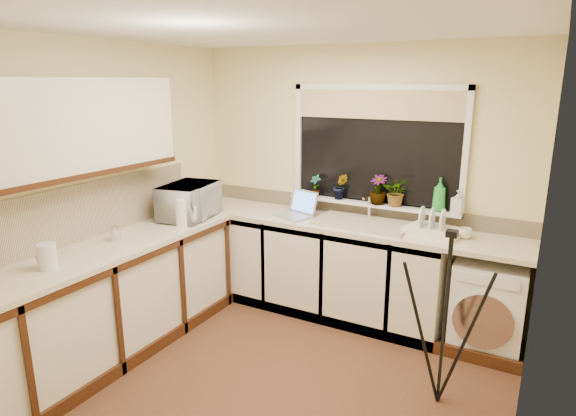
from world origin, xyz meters
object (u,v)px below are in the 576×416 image
at_px(glass_jug, 47,256).
at_px(soap_bottle_clear, 458,202).
at_px(washing_machine, 488,305).
at_px(microwave, 189,201).
at_px(plant_a, 316,186).
at_px(plant_b, 340,187).
at_px(soap_bottle_green, 439,195).
at_px(cup_left, 44,262).
at_px(steel_jar, 116,234).
at_px(plant_c, 378,190).
at_px(kettle, 185,212).
at_px(tripod, 444,320).
at_px(plant_d, 397,192).
at_px(laptop, 298,209).
at_px(dish_rack, 434,231).
at_px(cup_back, 465,233).

height_order(glass_jug, soap_bottle_clear, soap_bottle_clear).
relative_size(washing_machine, microwave, 1.33).
height_order(plant_a, plant_b, plant_b).
distance_m(soap_bottle_green, cup_left, 3.08).
distance_m(steel_jar, cup_left, 0.66).
distance_m(steel_jar, plant_c, 2.26).
height_order(plant_b, soap_bottle_green, soap_bottle_green).
distance_m(kettle, tripod, 2.32).
xyz_separation_m(plant_c, soap_bottle_green, (0.53, 0.01, 0.01)).
height_order(kettle, plant_c, plant_c).
bearing_deg(plant_d, kettle, -149.08).
relative_size(laptop, microwave, 0.68).
relative_size(plant_c, soap_bottle_green, 0.93).
relative_size(microwave, plant_d, 2.27).
bearing_deg(plant_c, glass_jug, -125.13).
bearing_deg(microwave, soap_bottle_clear, -81.24).
bearing_deg(plant_d, glass_jug, -127.82).
height_order(dish_rack, microwave, microwave).
xyz_separation_m(laptop, glass_jug, (-0.85, -1.99, 0.03)).
relative_size(dish_rack, plant_a, 1.96).
height_order(washing_machine, soap_bottle_clear, soap_bottle_clear).
xyz_separation_m(plant_c, cup_back, (0.79, -0.17, -0.24)).
height_order(kettle, soap_bottle_green, soap_bottle_green).
bearing_deg(plant_c, laptop, -163.05).
height_order(microwave, plant_b, plant_b).
bearing_deg(dish_rack, plant_a, -175.47).
bearing_deg(plant_b, tripod, -42.18).
relative_size(dish_rack, steel_jar, 3.63).
bearing_deg(soap_bottle_green, dish_rack, -84.51).
bearing_deg(plant_d, soap_bottle_green, 0.44).
height_order(microwave, soap_bottle_green, soap_bottle_green).
relative_size(plant_b, soap_bottle_clear, 1.20).
distance_m(plant_d, cup_back, 0.69).
distance_m(soap_bottle_clear, cup_back, 0.30).
bearing_deg(soap_bottle_clear, dish_rack, -122.18).
height_order(dish_rack, plant_b, plant_b).
xyz_separation_m(tripod, soap_bottle_green, (-0.31, 1.10, 0.58)).
height_order(cup_back, cup_left, cup_left).
bearing_deg(cup_left, glass_jug, 21.42).
bearing_deg(microwave, dish_rack, -85.42).
bearing_deg(plant_a, microwave, -140.70).
height_order(microwave, plant_a, plant_a).
height_order(plant_d, soap_bottle_green, soap_bottle_green).
relative_size(dish_rack, soap_bottle_clear, 2.06).
height_order(tripod, cup_left, tripod).
xyz_separation_m(washing_machine, plant_a, (-1.64, 0.19, 0.78)).
height_order(washing_machine, cup_left, cup_left).
xyz_separation_m(steel_jar, cup_back, (2.41, 1.39, -0.01)).
relative_size(glass_jug, cup_left, 1.81).
relative_size(plant_b, plant_c, 0.91).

